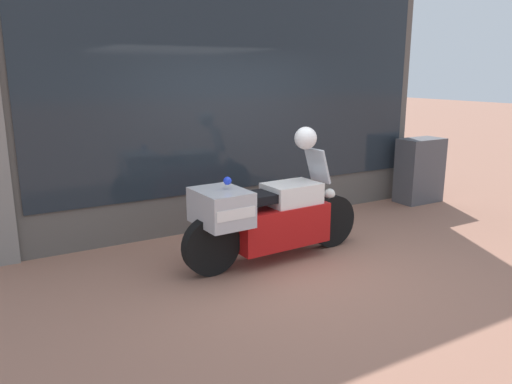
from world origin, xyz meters
TOP-DOWN VIEW (x-y plane):
  - ground_plane at (0.00, 0.00)m, footprint 60.00×60.00m
  - shop_building at (-0.40, 2.00)m, footprint 6.96×0.55m
  - window_display at (0.33, 2.03)m, footprint 5.70×0.30m
  - paramedic_motorcycle at (-0.18, 0.37)m, footprint 2.37×0.69m
  - utility_cabinet at (3.50, 1.42)m, footprint 0.76×0.44m
  - white_helmet at (0.37, 0.39)m, footprint 0.26×0.26m

SIDE VIEW (x-z plane):
  - ground_plane at x=0.00m, z-range 0.00..0.00m
  - window_display at x=0.33m, z-range -0.46..1.33m
  - paramedic_motorcycle at x=-0.18m, z-range -0.10..1.18m
  - utility_cabinet at x=3.50m, z-range 0.00..1.08m
  - white_helmet at x=0.37m, z-range 1.28..1.54m
  - shop_building at x=-0.40m, z-range 0.01..3.82m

